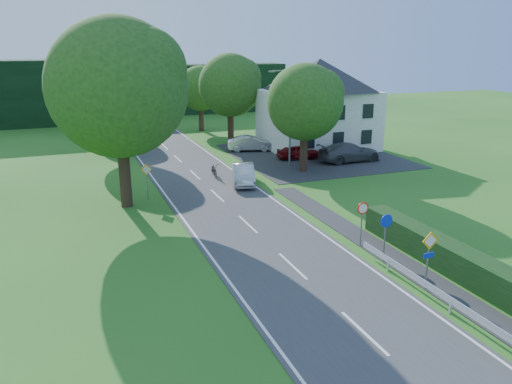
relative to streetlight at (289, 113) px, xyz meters
name	(u,v)px	position (x,y,z in m)	size (l,w,h in m)	color
road	(236,214)	(-8.06, -10.00, -4.44)	(7.00, 80.00, 0.04)	#3C3C3E
parking_pad	(313,155)	(3.94, 3.00, -4.44)	(14.00, 16.00, 0.04)	#272729
line_edge_left	(184,220)	(-11.31, -10.00, -4.42)	(0.12, 80.00, 0.01)	white
line_edge_right	(285,207)	(-4.81, -10.00, -4.42)	(0.12, 80.00, 0.01)	white
line_centre	(236,213)	(-8.06, -10.00, -4.42)	(0.12, 80.00, 0.01)	white
tree_main	(120,115)	(-14.06, -6.00, 1.36)	(9.40, 9.40, 11.64)	#204715
tree_left_far	(112,109)	(-13.06, 10.00, -0.17)	(7.00, 7.00, 8.58)	#204715
tree_right_far	(230,98)	(-1.06, 12.00, 0.08)	(7.40, 7.40, 9.09)	#204715
tree_left_back	(106,98)	(-12.56, 22.00, -0.43)	(6.60, 6.60, 8.07)	#204715
tree_right_back	(201,99)	(-2.06, 20.00, -0.68)	(6.20, 6.20, 7.56)	#204715
tree_right_mid	(305,119)	(0.44, -2.00, -0.17)	(7.00, 7.00, 8.58)	#204715
treeline_right	(185,89)	(-0.06, 36.00, -0.96)	(30.00, 5.00, 7.00)	black
house_white	(318,103)	(5.94, 6.00, -0.06)	(10.60, 8.40, 8.60)	silver
streetlight	(289,113)	(0.00, 0.00, 0.00)	(2.03, 0.18, 8.00)	slate
sign_priority_right	(429,250)	(-3.76, -22.02, -2.67)	(0.78, 0.09, 2.59)	slate
sign_roundabout	(386,228)	(-3.76, -19.02, -2.79)	(0.64, 0.08, 2.37)	slate
sign_speed_limit	(362,213)	(-3.76, -17.03, -2.70)	(0.64, 0.11, 2.37)	slate
sign_priority_left	(147,174)	(-12.56, -5.02, -2.75)	(0.78, 0.09, 2.44)	slate
moving_car	(243,174)	(-5.36, -3.80, -3.70)	(1.53, 4.38, 1.44)	#BCBBC0
motorcycle	(214,169)	(-6.74, -0.89, -3.90)	(0.70, 2.00, 1.05)	black
parked_car_red	(298,152)	(2.02, 2.15, -3.77)	(1.55, 3.85, 1.31)	maroon
parked_car_silver_a	(250,143)	(-0.74, 7.00, -3.71)	(1.52, 4.36, 1.44)	silver
parked_car_grey	(349,152)	(5.75, -0.33, -3.61)	(2.28, 5.61, 1.63)	#4E4F53
parasol	(308,142)	(4.42, 5.00, -3.55)	(1.90, 1.94, 1.74)	#C0380F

